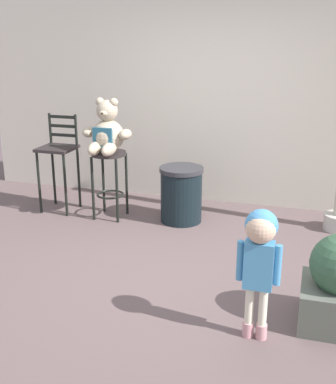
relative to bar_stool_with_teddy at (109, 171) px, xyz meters
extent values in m
plane|color=#604D4D|center=(1.13, -1.20, -0.57)|extent=(24.00, 24.00, 0.00)
cube|color=beige|center=(1.13, 1.09, 1.34)|extent=(6.50, 0.30, 3.83)
cylinder|color=black|center=(0.00, 0.00, 0.21)|extent=(0.40, 0.40, 0.04)
cylinder|color=black|center=(-0.15, -0.15, -0.19)|extent=(0.03, 0.03, 0.76)
cylinder|color=black|center=(0.15, -0.15, -0.19)|extent=(0.03, 0.03, 0.76)
cylinder|color=black|center=(-0.15, 0.15, -0.19)|extent=(0.03, 0.03, 0.76)
cylinder|color=black|center=(0.15, 0.15, -0.19)|extent=(0.03, 0.03, 0.76)
torus|color=black|center=(0.00, 0.00, -0.29)|extent=(0.33, 0.33, 0.02)
sphere|color=tan|center=(0.00, 0.00, 0.41)|extent=(0.37, 0.37, 0.37)
cube|color=#23566D|center=(0.00, -0.15, 0.42)|extent=(0.23, 0.03, 0.22)
sphere|color=tan|center=(0.00, 0.00, 0.70)|extent=(0.24, 0.24, 0.24)
ellipsoid|color=tan|center=(0.00, -0.10, 0.69)|extent=(0.10, 0.08, 0.07)
sphere|color=black|center=(0.00, -0.13, 0.69)|extent=(0.03, 0.03, 0.03)
sphere|color=tan|center=(-0.08, 0.00, 0.80)|extent=(0.10, 0.10, 0.10)
sphere|color=tan|center=(0.08, 0.00, 0.80)|extent=(0.10, 0.10, 0.10)
ellipsoid|color=tan|center=(-0.23, -0.03, 0.45)|extent=(0.13, 0.21, 0.12)
ellipsoid|color=tan|center=(0.23, -0.03, 0.45)|extent=(0.13, 0.21, 0.12)
ellipsoid|color=tan|center=(-0.08, -0.18, 0.30)|extent=(0.13, 0.32, 0.15)
ellipsoid|color=tan|center=(0.08, -0.18, 0.30)|extent=(0.13, 0.32, 0.15)
cylinder|color=#D09196|center=(1.93, -1.99, -0.52)|extent=(0.08, 0.08, 0.11)
cylinder|color=beige|center=(1.93, -1.99, -0.31)|extent=(0.06, 0.06, 0.29)
cylinder|color=#D09196|center=(2.03, -1.99, -0.52)|extent=(0.08, 0.08, 0.11)
cylinder|color=beige|center=(2.03, -1.99, -0.31)|extent=(0.06, 0.06, 0.29)
cube|color=#4891C4|center=(1.98, -1.99, 0.01)|extent=(0.20, 0.12, 0.35)
cylinder|color=#4891C4|center=(1.85, -1.99, 0.02)|extent=(0.05, 0.05, 0.30)
cylinder|color=#4891C4|center=(2.11, -1.99, 0.02)|extent=(0.05, 0.05, 0.30)
sphere|color=#D8B293|center=(1.98, -1.99, 0.28)|extent=(0.21, 0.21, 0.21)
sphere|color=#4588BE|center=(1.98, -1.96, 0.29)|extent=(0.23, 0.23, 0.23)
cylinder|color=black|center=(0.85, 0.11, -0.27)|extent=(0.48, 0.48, 0.60)
cylinder|color=#2D2D33|center=(0.85, 0.11, 0.05)|extent=(0.51, 0.51, 0.05)
cube|color=black|center=(-0.70, 0.05, 0.21)|extent=(0.42, 0.42, 0.03)
cylinder|color=black|center=(-0.87, -0.13, -0.19)|extent=(0.03, 0.03, 0.77)
cylinder|color=black|center=(-0.52, -0.13, -0.19)|extent=(0.03, 0.03, 0.77)
cylinder|color=black|center=(-0.87, 0.22, -0.19)|extent=(0.03, 0.03, 0.77)
cylinder|color=black|center=(-0.52, 0.22, -0.19)|extent=(0.03, 0.03, 0.77)
cylinder|color=black|center=(-0.87, 0.22, 0.42)|extent=(0.03, 0.03, 0.37)
cylinder|color=black|center=(-0.52, 0.22, 0.42)|extent=(0.03, 0.03, 0.37)
cube|color=black|center=(-0.70, 0.22, 0.34)|extent=(0.35, 0.02, 0.04)
cube|color=black|center=(-0.70, 0.22, 0.45)|extent=(0.35, 0.02, 0.04)
cube|color=black|center=(-0.70, 0.22, 0.57)|extent=(0.35, 0.02, 0.04)
camera|label=1|loc=(2.27, -5.14, 1.55)|focal=46.18mm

